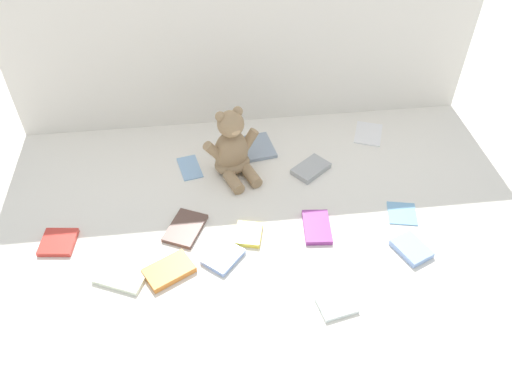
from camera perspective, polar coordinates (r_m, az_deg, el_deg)
ground_plane at (r=1.64m, az=0.39°, el=-0.06°), size 3.20×3.20×0.00m
backdrop_drape at (r=1.78m, az=-1.31°, el=17.79°), size 1.62×0.03×0.72m
teddy_bear at (r=1.67m, az=-2.68°, el=4.75°), size 0.20×0.20×0.24m
book_case_0 at (r=1.45m, az=-3.70°, el=-7.25°), size 0.13×0.13×0.02m
book_case_1 at (r=1.59m, az=-21.25°, el=-5.25°), size 0.11×0.11×0.01m
book_case_2 at (r=1.63m, az=16.04°, el=-2.28°), size 0.10×0.11×0.01m
book_case_3 at (r=1.81m, az=0.26°, el=5.07°), size 0.12×0.15×0.01m
book_case_4 at (r=1.54m, az=-7.91°, el=-4.03°), size 0.14×0.16×0.01m
book_case_5 at (r=1.51m, az=-0.85°, el=-4.74°), size 0.10×0.11×0.02m
book_case_6 at (r=1.53m, az=17.00°, el=-6.09°), size 0.11×0.13×0.02m
book_case_7 at (r=1.74m, az=-7.43°, el=2.77°), size 0.09×0.13×0.01m
book_case_8 at (r=1.37m, az=9.01°, el=-12.34°), size 0.11×0.09×0.01m
book_case_9 at (r=1.92m, az=12.46°, el=6.45°), size 0.13×0.16×0.01m
book_case_10 at (r=1.46m, az=-14.92°, el=-9.19°), size 0.16×0.13×0.01m
book_case_11 at (r=1.72m, az=6.15°, el=2.61°), size 0.14×0.14×0.02m
book_case_12 at (r=1.44m, az=-9.71°, el=-8.67°), size 0.15×0.13×0.02m
book_case_13 at (r=1.54m, az=6.83°, el=-3.91°), size 0.09×0.14×0.02m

